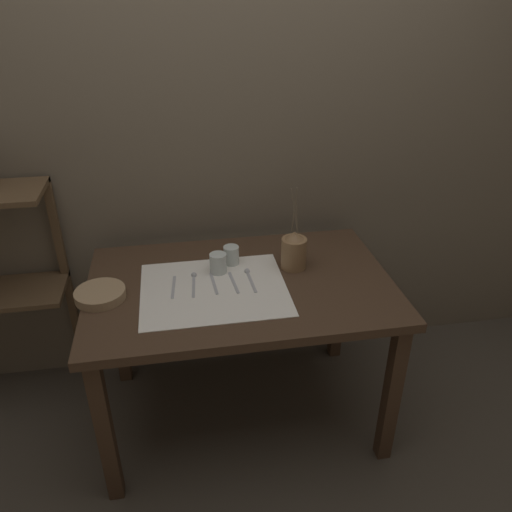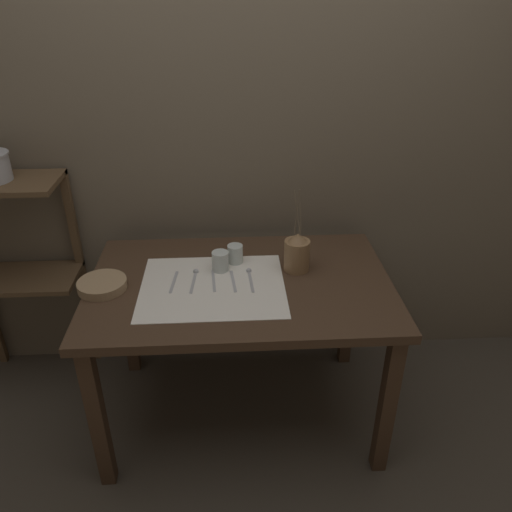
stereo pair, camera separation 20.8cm
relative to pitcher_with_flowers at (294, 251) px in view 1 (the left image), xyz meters
The scene contains 13 objects.
ground_plane 0.89m from the pitcher_with_flowers, 161.44° to the right, with size 12.00×12.00×0.00m, color #473F35.
stone_wall_back 0.62m from the pitcher_with_flowers, 119.64° to the left, with size 7.00×0.06×2.40m.
wooden_table 0.32m from the pitcher_with_flowers, 161.44° to the right, with size 1.30×0.84×0.77m.
linen_cloth 0.40m from the pitcher_with_flowers, 161.61° to the right, with size 0.60×0.51×0.00m.
pitcher_with_flowers is the anchor object (origin of this frame).
wooden_bowl 0.84m from the pitcher_with_flowers, behind, with size 0.20×0.20×0.04m.
glass_tumbler_near 0.34m from the pitcher_with_flowers, behind, with size 0.07×0.07×0.09m.
glass_tumbler_far 0.28m from the pitcher_with_flowers, 163.93° to the left, with size 0.07×0.07×0.08m.
knife_center 0.55m from the pitcher_with_flowers, behind, with size 0.03×0.17×0.00m.
spoon_inner 0.46m from the pitcher_with_flowers, behind, with size 0.03×0.18×0.02m.
fork_outer 0.38m from the pitcher_with_flowers, 166.91° to the right, with size 0.02×0.17×0.00m.
fork_inner 0.31m from the pitcher_with_flowers, 161.82° to the right, with size 0.03×0.17×0.00m.
spoon_outer 0.23m from the pitcher_with_flowers, 167.85° to the right, with size 0.03×0.18×0.02m.
Camera 1 is at (-0.25, -1.80, 1.89)m, focal length 35.00 mm.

